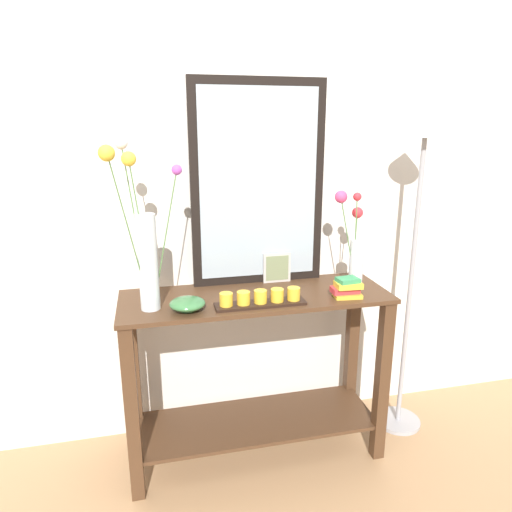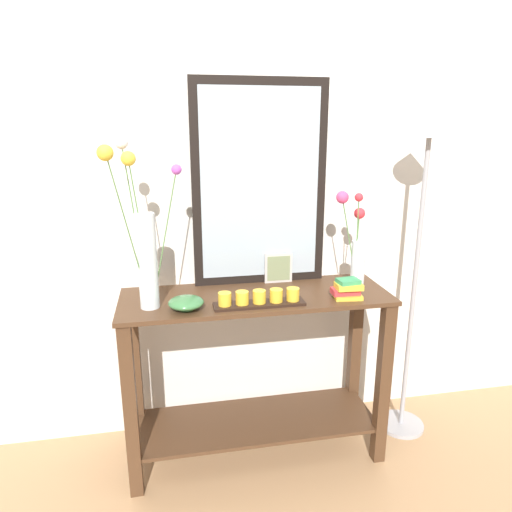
{
  "view_description": "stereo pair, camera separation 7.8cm",
  "coord_description": "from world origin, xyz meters",
  "views": [
    {
      "loc": [
        -0.45,
        -1.91,
        1.57
      ],
      "look_at": [
        0.0,
        0.0,
        1.02
      ],
      "focal_mm": 32.32,
      "sensor_mm": 36.0,
      "label": 1
    },
    {
      "loc": [
        -0.37,
        -1.93,
        1.57
      ],
      "look_at": [
        0.0,
        0.0,
        1.02
      ],
      "focal_mm": 32.32,
      "sensor_mm": 36.0,
      "label": 2
    }
  ],
  "objects": [
    {
      "name": "ground_plane",
      "position": [
        0.0,
        0.0,
        -0.01
      ],
      "size": [
        7.0,
        6.0,
        0.02
      ],
      "primitive_type": "cube",
      "color": "#A87F56"
    },
    {
      "name": "wall_back",
      "position": [
        0.0,
        0.33,
        1.35
      ],
      "size": [
        6.4,
        0.08,
        2.7
      ],
      "primitive_type": "cube",
      "color": "silver",
      "rests_on": "ground"
    },
    {
      "name": "console_table",
      "position": [
        0.0,
        0.0,
        0.49
      ],
      "size": [
        1.22,
        0.42,
        0.83
      ],
      "color": "#472D1C",
      "rests_on": "ground"
    },
    {
      "name": "mirror_leaning",
      "position": [
        0.05,
        0.18,
        1.31
      ],
      "size": [
        0.63,
        0.03,
        0.95
      ],
      "color": "black",
      "rests_on": "console_table"
    },
    {
      "name": "tall_vase_left",
      "position": [
        -0.48,
        -0.07,
        1.12
      ],
      "size": [
        0.3,
        0.23,
        0.7
      ],
      "color": "silver",
      "rests_on": "console_table"
    },
    {
      "name": "vase_right",
      "position": [
        0.47,
        -0.0,
        1.03
      ],
      "size": [
        0.16,
        0.11,
        0.46
      ],
      "color": "silver",
      "rests_on": "console_table"
    },
    {
      "name": "candle_tray",
      "position": [
        -0.01,
        -0.13,
        0.86
      ],
      "size": [
        0.39,
        0.09,
        0.07
      ],
      "color": "black",
      "rests_on": "console_table"
    },
    {
      "name": "picture_frame_small",
      "position": [
        0.14,
        0.15,
        0.91
      ],
      "size": [
        0.14,
        0.01,
        0.15
      ],
      "color": "#B7B2AD",
      "rests_on": "console_table"
    },
    {
      "name": "decorative_bowl",
      "position": [
        -0.32,
        -0.12,
        0.86
      ],
      "size": [
        0.15,
        0.15,
        0.06
      ],
      "color": "#38703D",
      "rests_on": "console_table"
    },
    {
      "name": "book_stack",
      "position": [
        0.39,
        -0.12,
        0.88
      ],
      "size": [
        0.14,
        0.09,
        0.09
      ],
      "color": "gold",
      "rests_on": "console_table"
    },
    {
      "name": "floor_lamp",
      "position": [
        0.81,
        0.04,
        1.1
      ],
      "size": [
        0.24,
        0.24,
        1.62
      ],
      "color": "#9E9EA3",
      "rests_on": "ground"
    }
  ]
}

